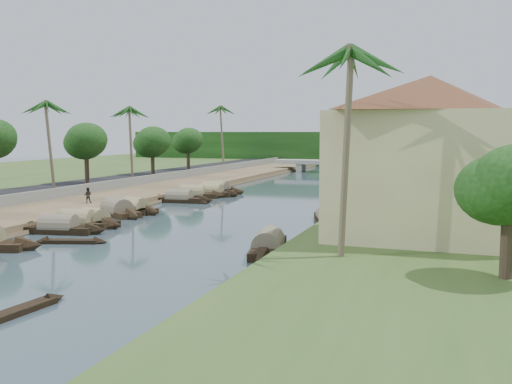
% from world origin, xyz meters
% --- Properties ---
extents(ground, '(220.00, 220.00, 0.00)m').
position_xyz_m(ground, '(0.00, 0.00, 0.00)').
color(ground, '#384B54').
rests_on(ground, ground).
extents(left_bank, '(10.00, 180.00, 0.80)m').
position_xyz_m(left_bank, '(-16.00, 20.00, 0.40)').
color(left_bank, brown).
rests_on(left_bank, ground).
extents(right_bank, '(16.00, 180.00, 1.20)m').
position_xyz_m(right_bank, '(19.00, 20.00, 0.60)').
color(right_bank, '#335221').
rests_on(right_bank, ground).
extents(road, '(8.00, 180.00, 1.40)m').
position_xyz_m(road, '(-24.50, 20.00, 0.70)').
color(road, black).
rests_on(road, ground).
extents(retaining_wall, '(0.40, 180.00, 1.10)m').
position_xyz_m(retaining_wall, '(-20.20, 20.00, 1.35)').
color(retaining_wall, slate).
rests_on(retaining_wall, left_bank).
extents(treeline, '(120.00, 14.00, 8.00)m').
position_xyz_m(treeline, '(0.00, 100.00, 4.00)').
color(treeline, black).
rests_on(treeline, ground).
extents(bridge, '(28.00, 4.00, 2.40)m').
position_xyz_m(bridge, '(0.00, 72.00, 1.72)').
color(bridge, '#96978D').
rests_on(bridge, ground).
extents(building_near, '(14.85, 14.85, 10.20)m').
position_xyz_m(building_near, '(18.99, -2.00, 6.38)').
color(building_near, beige).
rests_on(building_near, right_bank).
extents(building_mid, '(14.11, 14.11, 9.70)m').
position_xyz_m(building_mid, '(19.99, 14.00, 6.13)').
color(building_mid, beige).
rests_on(building_mid, right_bank).
extents(building_far, '(15.59, 15.59, 10.20)m').
position_xyz_m(building_far, '(18.99, 28.00, 6.38)').
color(building_far, silver).
rests_on(building_far, right_bank).
extents(building_distant, '(12.62, 12.62, 9.20)m').
position_xyz_m(building_distant, '(19.99, 48.00, 5.88)').
color(building_distant, beige).
rests_on(building_distant, right_bank).
extents(sampan_3, '(8.15, 2.97, 2.16)m').
position_xyz_m(sampan_3, '(-8.70, -2.54, 0.41)').
color(sampan_3, black).
rests_on(sampan_3, ground).
extents(sampan_4, '(8.36, 3.26, 2.31)m').
position_xyz_m(sampan_4, '(-8.97, -0.08, 0.42)').
color(sampan_4, black).
rests_on(sampan_4, ground).
extents(sampan_5, '(7.01, 3.61, 2.19)m').
position_xyz_m(sampan_5, '(-8.25, 1.35, 0.42)').
color(sampan_5, black).
rests_on(sampan_5, ground).
extents(sampan_6, '(8.22, 5.78, 2.46)m').
position_xyz_m(sampan_6, '(-9.74, 7.16, 0.42)').
color(sampan_6, black).
rests_on(sampan_6, ground).
extents(sampan_7, '(6.45, 2.28, 1.76)m').
position_xyz_m(sampan_7, '(-9.18, 8.33, 0.40)').
color(sampan_7, black).
rests_on(sampan_7, ground).
extents(sampan_8, '(7.18, 4.00, 2.19)m').
position_xyz_m(sampan_8, '(-9.19, 9.48, 0.42)').
color(sampan_8, black).
rests_on(sampan_8, ground).
extents(sampan_9, '(8.35, 2.29, 2.10)m').
position_xyz_m(sampan_9, '(-8.88, 18.42, 0.41)').
color(sampan_9, black).
rests_on(sampan_9, ground).
extents(sampan_10, '(8.56, 4.37, 2.31)m').
position_xyz_m(sampan_10, '(-9.45, 22.89, 0.42)').
color(sampan_10, black).
rests_on(sampan_10, ground).
extents(sampan_11, '(7.61, 1.99, 2.19)m').
position_xyz_m(sampan_11, '(-8.04, 25.48, 0.42)').
color(sampan_11, black).
rests_on(sampan_11, ground).
extents(sampan_12, '(8.94, 3.23, 2.11)m').
position_xyz_m(sampan_12, '(-8.89, 29.17, 0.41)').
color(sampan_12, black).
rests_on(sampan_12, ground).
extents(sampan_13, '(8.36, 3.69, 2.24)m').
position_xyz_m(sampan_13, '(-9.23, 28.63, 0.42)').
color(sampan_13, black).
rests_on(sampan_13, ground).
extents(sampan_14, '(3.55, 9.42, 2.24)m').
position_xyz_m(sampan_14, '(9.08, -3.79, 0.42)').
color(sampan_14, black).
rests_on(sampan_14, ground).
extents(sampan_15, '(3.78, 7.11, 1.93)m').
position_xyz_m(sampan_15, '(9.94, 10.00, 0.41)').
color(sampan_15, black).
rests_on(sampan_15, ground).
extents(sampan_16, '(2.71, 7.55, 1.86)m').
position_xyz_m(sampan_16, '(10.14, 22.52, 0.40)').
color(sampan_16, black).
rests_on(sampan_16, ground).
extents(canoe_0, '(1.37, 6.04, 0.79)m').
position_xyz_m(canoe_0, '(2.82, -19.98, 0.10)').
color(canoe_0, black).
rests_on(canoe_0, ground).
extents(canoe_1, '(5.30, 2.43, 0.86)m').
position_xyz_m(canoe_1, '(-5.18, -5.67, 0.10)').
color(canoe_1, black).
rests_on(canoe_1, ground).
extents(canoe_2, '(6.31, 1.67, 0.91)m').
position_xyz_m(canoe_2, '(-8.10, 18.39, 0.10)').
color(canoe_2, black).
rests_on(canoe_2, ground).
extents(palm_0, '(3.20, 3.20, 12.54)m').
position_xyz_m(palm_0, '(15.00, -8.90, 11.91)').
color(palm_0, '#735F4D').
rests_on(palm_0, ground).
extents(palm_1, '(3.20, 3.20, 10.83)m').
position_xyz_m(palm_1, '(16.00, 5.44, 10.29)').
color(palm_1, '#735F4D').
rests_on(palm_1, ground).
extents(palm_2, '(3.20, 3.20, 12.11)m').
position_xyz_m(palm_2, '(15.00, 22.37, 11.50)').
color(palm_2, '#735F4D').
rests_on(palm_2, ground).
extents(palm_3, '(3.20, 3.20, 10.32)m').
position_xyz_m(palm_3, '(16.00, 36.95, 9.77)').
color(palm_3, '#735F4D').
rests_on(palm_3, ground).
extents(palm_5, '(3.20, 3.20, 11.46)m').
position_xyz_m(palm_5, '(-24.00, 15.67, 11.08)').
color(palm_5, '#735F4D').
rests_on(palm_5, ground).
extents(palm_6, '(3.20, 3.20, 11.35)m').
position_xyz_m(palm_6, '(-22.00, 29.76, 10.96)').
color(palm_6, '#735F4D').
rests_on(palm_6, ground).
extents(palm_7, '(3.20, 3.20, 10.63)m').
position_xyz_m(palm_7, '(14.00, 55.50, 10.07)').
color(palm_7, '#735F4D').
rests_on(palm_7, ground).
extents(palm_8, '(3.20, 3.20, 12.70)m').
position_xyz_m(palm_8, '(-20.50, 58.95, 12.26)').
color(palm_8, '#735F4D').
rests_on(palm_8, ground).
extents(tree_3, '(5.16, 5.16, 7.49)m').
position_xyz_m(tree_3, '(-24.00, 22.28, 6.68)').
color(tree_3, '#483629').
rests_on(tree_3, ground).
extents(tree_4, '(5.36, 5.36, 7.17)m').
position_xyz_m(tree_4, '(-24.00, 39.01, 6.30)').
color(tree_4, '#483629').
rests_on(tree_4, ground).
extents(tree_5, '(4.99, 4.99, 7.06)m').
position_xyz_m(tree_5, '(-24.00, 51.42, 6.33)').
color(tree_5, '#483629').
rests_on(tree_5, ground).
extents(tree_6, '(4.27, 4.27, 6.99)m').
position_xyz_m(tree_6, '(24.00, 29.06, 6.33)').
color(tree_6, '#483629').
rests_on(tree_6, ground).
extents(tree_7, '(4.01, 4.01, 5.95)m').
position_xyz_m(tree_7, '(23.00, -10.98, 5.41)').
color(tree_7, '#483629').
rests_on(tree_7, ground).
extents(person_far, '(0.97, 0.89, 1.60)m').
position_xyz_m(person_far, '(-14.25, 8.90, 1.60)').
color(person_far, '#2F2821').
rests_on(person_far, left_bank).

